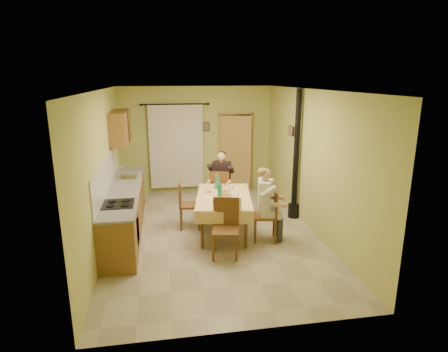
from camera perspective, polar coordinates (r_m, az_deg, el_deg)
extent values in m
cube|color=tan|center=(7.56, -1.76, -8.73)|extent=(4.00, 6.00, 0.01)
cube|color=#BFC364|center=(10.04, -4.18, 5.51)|extent=(4.00, 0.04, 2.80)
cube|color=#BFC364|center=(4.29, 3.61, -7.40)|extent=(4.00, 0.04, 2.80)
cube|color=#BFC364|center=(7.14, -17.98, 0.97)|extent=(0.04, 6.00, 2.80)
cube|color=#BFC364|center=(7.64, 13.20, 2.18)|extent=(0.04, 6.00, 2.80)
cube|color=white|center=(6.93, -1.95, 13.00)|extent=(4.00, 6.00, 0.04)
cube|color=brown|center=(7.75, -14.81, -5.13)|extent=(0.60, 3.60, 0.88)
cube|color=gray|center=(7.61, -15.03, -1.87)|extent=(0.64, 3.64, 0.04)
cube|color=white|center=(7.56, -17.35, 0.44)|extent=(0.02, 3.60, 0.66)
cube|color=silver|center=(8.37, -14.57, -0.22)|extent=(0.42, 0.42, 0.03)
cube|color=black|center=(6.65, -15.80, -4.12)|extent=(0.52, 0.56, 0.02)
cube|color=black|center=(6.79, -13.01, -7.82)|extent=(0.01, 0.55, 0.55)
cube|color=brown|center=(8.68, -15.54, 7.21)|extent=(0.35, 1.40, 0.70)
cylinder|color=black|center=(9.78, -7.48, 10.78)|extent=(1.70, 0.04, 0.04)
cube|color=silver|center=(9.93, -7.27, 4.45)|extent=(1.40, 0.06, 2.20)
cube|color=black|center=(10.24, 1.74, 3.63)|extent=(0.84, 0.03, 2.06)
cube|color=tan|center=(10.15, -0.74, 3.53)|extent=(0.06, 0.06, 2.12)
cube|color=tan|center=(10.32, 4.21, 3.68)|extent=(0.06, 0.06, 2.12)
cube|color=tan|center=(10.07, 1.80, 9.53)|extent=(0.96, 0.06, 0.06)
cube|color=tan|center=(10.12, 1.79, 3.43)|extent=(0.80, 0.26, 2.04)
cube|color=#EDC67B|center=(7.37, -0.05, -3.18)|extent=(1.30, 1.88, 0.04)
cube|color=#EDC67B|center=(6.59, 0.02, -6.44)|extent=(1.03, 0.18, 0.22)
cube|color=#EDC67B|center=(8.24, -0.11, -2.03)|extent=(1.03, 0.18, 0.22)
cube|color=#EDC67B|center=(7.42, -4.09, -3.99)|extent=(0.29, 1.72, 0.22)
cube|color=#EDC67B|center=(7.43, 3.98, -3.97)|extent=(0.29, 1.72, 0.22)
cylinder|color=white|center=(8.00, 0.16, -1.50)|extent=(0.25, 0.25, 0.02)
ellipsoid|color=#CC7233|center=(8.00, 0.16, -1.36)|extent=(0.12, 0.12, 0.05)
cylinder|color=white|center=(6.81, 0.15, -4.48)|extent=(0.25, 0.25, 0.02)
ellipsoid|color=#CC7233|center=(6.80, 0.15, -4.31)|extent=(0.12, 0.12, 0.05)
cylinder|color=white|center=(7.00, 2.08, -3.93)|extent=(0.25, 0.25, 0.02)
ellipsoid|color=#CC7233|center=(7.00, 2.09, -3.77)|extent=(0.12, 0.12, 0.05)
cylinder|color=white|center=(7.54, -2.37, -2.56)|extent=(0.25, 0.25, 0.02)
ellipsoid|color=#CC7233|center=(7.53, -2.37, -2.41)|extent=(0.12, 0.12, 0.05)
cylinder|color=#FFB145|center=(7.40, -0.06, -2.62)|extent=(0.26, 0.26, 0.08)
cylinder|color=white|center=(6.84, -0.01, -4.38)|extent=(0.28, 0.28, 0.02)
cube|color=tan|center=(6.83, 0.05, -4.23)|extent=(0.06, 0.07, 0.03)
cube|color=tan|center=(6.84, -0.13, -4.21)|extent=(0.04, 0.06, 0.03)
cube|color=tan|center=(6.79, -0.37, -4.35)|extent=(0.07, 0.07, 0.03)
cube|color=tan|center=(6.84, 0.09, -4.20)|extent=(0.07, 0.07, 0.03)
cube|color=tan|center=(6.83, -0.03, -4.23)|extent=(0.07, 0.05, 0.03)
cube|color=tan|center=(6.80, 0.26, -4.33)|extent=(0.07, 0.05, 0.03)
cylinder|color=silver|center=(7.21, 0.94, -3.02)|extent=(0.07, 0.07, 0.10)
cylinder|color=silver|center=(7.72, 0.81, -1.81)|extent=(0.07, 0.07, 0.10)
cylinder|color=white|center=(6.58, 2.20, -4.17)|extent=(0.11, 0.11, 0.22)
cylinder|color=silver|center=(6.57, 2.20, -3.92)|extent=(0.02, 0.02, 0.30)
cube|color=brown|center=(8.55, -0.44, -2.45)|extent=(0.58, 0.58, 0.04)
cube|color=brown|center=(8.28, -0.73, -1.04)|extent=(0.43, 0.20, 0.51)
cube|color=brown|center=(6.47, 0.23, -8.30)|extent=(0.54, 0.54, 0.04)
cube|color=brown|center=(6.56, 0.32, -5.38)|extent=(0.45, 0.14, 0.51)
cube|color=brown|center=(7.14, 6.28, -6.10)|extent=(0.51, 0.51, 0.04)
cube|color=brown|center=(7.06, 7.92, -4.11)|extent=(0.14, 0.43, 0.49)
cube|color=brown|center=(7.72, -5.25, -4.44)|extent=(0.46, 0.46, 0.04)
cube|color=brown|center=(7.65, -6.74, -2.61)|extent=(0.07, 0.43, 0.49)
cube|color=black|center=(8.43, -0.58, -2.13)|extent=(0.48, 0.50, 0.16)
cube|color=black|center=(8.46, -0.40, 0.39)|extent=(0.45, 0.35, 0.54)
sphere|color=tan|center=(8.36, -0.42, 2.96)|extent=(0.21, 0.21, 0.21)
ellipsoid|color=black|center=(8.39, -0.37, 3.29)|extent=(0.21, 0.21, 0.16)
cube|color=silver|center=(7.12, 7.11, -5.51)|extent=(0.47, 0.44, 0.16)
cube|color=silver|center=(7.00, 6.14, -2.81)|extent=(0.30, 0.44, 0.54)
sphere|color=tan|center=(6.89, 6.31, 0.28)|extent=(0.21, 0.21, 0.21)
ellipsoid|color=olive|center=(6.88, 5.98, 0.61)|extent=(0.21, 0.21, 0.16)
cylinder|color=black|center=(8.14, 10.95, 3.09)|extent=(0.12, 0.12, 2.80)
cylinder|color=black|center=(8.48, 10.53, -5.21)|extent=(0.24, 0.24, 0.30)
cube|color=black|center=(9.99, -2.76, 7.51)|extent=(0.19, 0.03, 0.23)
cube|color=brown|center=(8.65, 10.15, 6.83)|extent=(0.03, 0.31, 0.21)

